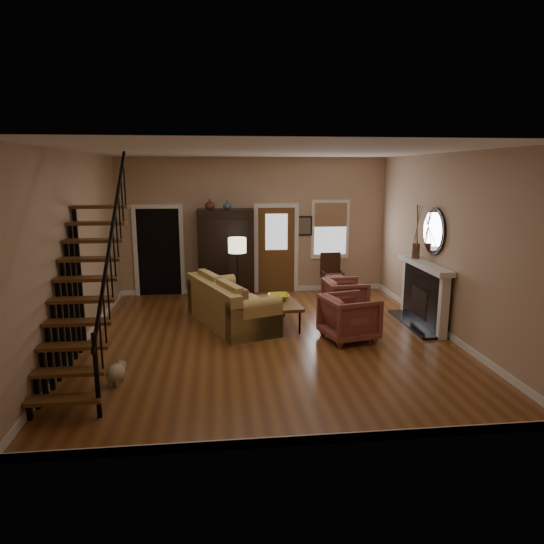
{
  "coord_description": "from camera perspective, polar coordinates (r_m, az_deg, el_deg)",
  "views": [
    {
      "loc": [
        -0.87,
        -8.27,
        2.97
      ],
      "look_at": [
        0.1,
        0.4,
        1.15
      ],
      "focal_mm": 32.0,
      "sensor_mm": 36.0,
      "label": 1
    }
  ],
  "objects": [
    {
      "name": "armchair_left",
      "position": [
        8.81,
        9.08,
        -5.3
      ],
      "size": [
        1.07,
        1.05,
        0.81
      ],
      "primitive_type": "imported",
      "rotation": [
        0.0,
        0.0,
        1.8
      ],
      "color": "maroon",
      "rests_on": "ground"
    },
    {
      "name": "fireplace",
      "position": [
        9.9,
        17.65,
        -1.82
      ],
      "size": [
        0.33,
        1.95,
        2.3
      ],
      "color": "black",
      "rests_on": "ground"
    },
    {
      "name": "staircase",
      "position": [
        7.36,
        -21.3,
        0.23
      ],
      "size": [
        0.94,
        2.8,
        3.2
      ],
      "primitive_type": null,
      "color": "brown",
      "rests_on": "ground"
    },
    {
      "name": "coffee_table",
      "position": [
        9.49,
        0.58,
        -4.92
      ],
      "size": [
        0.9,
        1.36,
        0.49
      ],
      "primitive_type": null,
      "rotation": [
        0.0,
        0.0,
        0.13
      ],
      "color": "brown",
      "rests_on": "ground"
    },
    {
      "name": "vase_a",
      "position": [
        11.35,
        -7.34,
        7.92
      ],
      "size": [
        0.24,
        0.24,
        0.25
      ],
      "primitive_type": "imported",
      "color": "#4C2619",
      "rests_on": "armoire"
    },
    {
      "name": "room",
      "position": [
        10.15,
        -3.75,
        3.46
      ],
      "size": [
        7.0,
        7.33,
        3.3
      ],
      "color": "brown",
      "rests_on": "ground"
    },
    {
      "name": "armoire",
      "position": [
        11.59,
        -5.45,
        2.19
      ],
      "size": [
        1.3,
        0.6,
        2.1
      ],
      "primitive_type": null,
      "color": "black",
      "rests_on": "ground"
    },
    {
      "name": "armchair_right",
      "position": [
        10.26,
        8.61,
        -2.97
      ],
      "size": [
        0.88,
        0.85,
        0.76
      ],
      "primitive_type": "imported",
      "rotation": [
        0.0,
        0.0,
        1.62
      ],
      "color": "maroon",
      "rests_on": "ground"
    },
    {
      "name": "books",
      "position": [
        9.11,
        0.07,
        -3.84
      ],
      "size": [
        0.23,
        0.32,
        0.06
      ],
      "primitive_type": null,
      "color": "beige",
      "rests_on": "coffee_table"
    },
    {
      "name": "floor_lamp",
      "position": [
        10.15,
        -4.06,
        -0.51
      ],
      "size": [
        0.49,
        0.49,
        1.63
      ],
      "primitive_type": null,
      "rotation": [
        0.0,
        0.0,
        0.38
      ],
      "color": "black",
      "rests_on": "ground"
    },
    {
      "name": "sofa",
      "position": [
        9.54,
        -4.82,
        -3.65
      ],
      "size": [
        1.81,
        2.56,
        0.88
      ],
      "primitive_type": null,
      "rotation": [
        0.0,
        0.0,
        0.38
      ],
      "color": "tan",
      "rests_on": "ground"
    },
    {
      "name": "side_chair",
      "position": [
        11.81,
        7.08,
        -0.33
      ],
      "size": [
        0.54,
        0.54,
        1.02
      ],
      "primitive_type": null,
      "color": "#311C0F",
      "rests_on": "ground"
    },
    {
      "name": "dog",
      "position": [
        7.37,
        -17.91,
        -11.35
      ],
      "size": [
        0.32,
        0.45,
        0.3
      ],
      "primitive_type": null,
      "rotation": [
        0.0,
        0.0,
        -0.21
      ],
      "color": "tan",
      "rests_on": "ground"
    },
    {
      "name": "vase_b",
      "position": [
        11.35,
        -5.3,
        7.87
      ],
      "size": [
        0.2,
        0.2,
        0.21
      ],
      "primitive_type": "imported",
      "color": "#334C60",
      "rests_on": "armoire"
    },
    {
      "name": "bowl",
      "position": [
        9.56,
        0.78,
        -2.95
      ],
      "size": [
        0.44,
        0.44,
        0.11
      ],
      "primitive_type": "imported",
      "color": "yellow",
      "rests_on": "coffee_table"
    }
  ]
}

